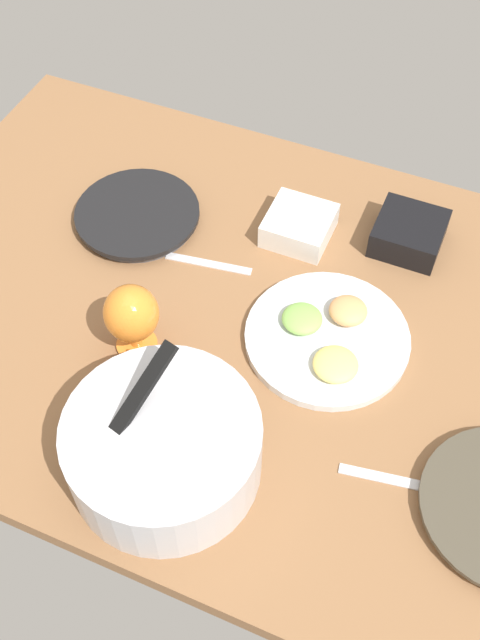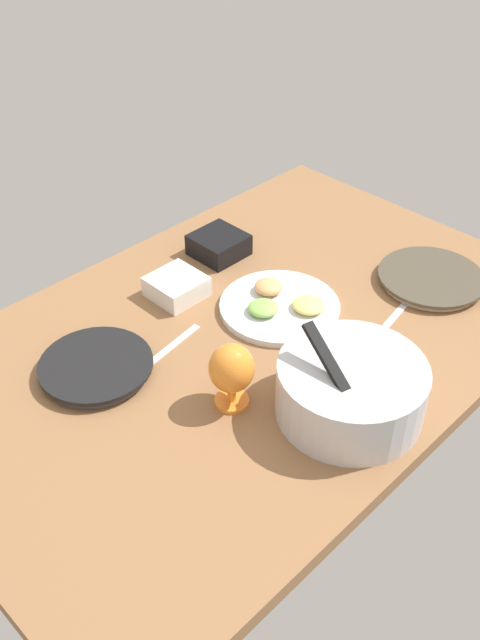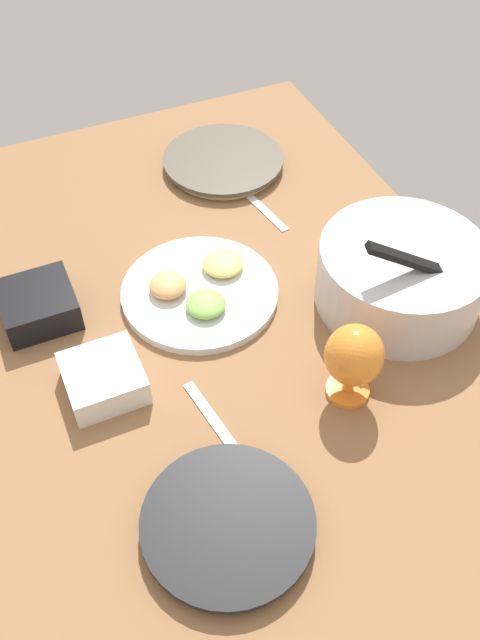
# 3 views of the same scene
# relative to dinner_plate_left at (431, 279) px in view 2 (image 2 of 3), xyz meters

# --- Properties ---
(ground_plane) EXTENTS (1.60, 1.04, 0.04)m
(ground_plane) POSITION_rel_dinner_plate_left_xyz_m (0.51, -0.20, -0.03)
(ground_plane) COLOR #8C603D
(dinner_plate_left) EXTENTS (0.29, 0.29, 0.03)m
(dinner_plate_left) POSITION_rel_dinner_plate_left_xyz_m (0.00, 0.00, 0.00)
(dinner_plate_left) COLOR beige
(dinner_plate_left) RESTS_ON ground_plane
(dinner_plate_right) EXTENTS (0.26, 0.26, 0.03)m
(dinner_plate_right) POSITION_rel_dinner_plate_left_xyz_m (0.85, -0.35, 0.00)
(dinner_plate_right) COLOR #4C4C51
(dinner_plate_right) RESTS_ON ground_plane
(mixing_bowl) EXTENTS (0.32, 0.32, 0.20)m
(mixing_bowl) POSITION_rel_dinner_plate_left_xyz_m (0.54, 0.14, 0.06)
(mixing_bowl) COLOR silver
(mixing_bowl) RESTS_ON ground_plane
(fruit_platter) EXTENTS (0.31, 0.31, 0.05)m
(fruit_platter) POSITION_rel_dinner_plate_left_xyz_m (0.38, -0.21, 0.00)
(fruit_platter) COLOR silver
(fruit_platter) RESTS_ON ground_plane
(hurricane_glass_orange) EXTENTS (0.10, 0.10, 0.16)m
(hurricane_glass_orange) POSITION_rel_dinner_plate_left_xyz_m (0.70, -0.06, 0.08)
(hurricane_glass_orange) COLOR orange
(hurricane_glass_orange) RESTS_ON ground_plane
(square_bowl_white) EXTENTS (0.13, 0.13, 0.06)m
(square_bowl_white) POSITION_rel_dinner_plate_left_xyz_m (0.52, -0.44, 0.02)
(square_bowl_white) COLOR white
(square_bowl_white) RESTS_ON ground_plane
(square_bowl_black) EXTENTS (0.14, 0.14, 0.06)m
(square_bowl_black) POSITION_rel_dinner_plate_left_xyz_m (0.31, -0.51, 0.02)
(square_bowl_black) COLOR black
(square_bowl_black) RESTS_ON ground_plane
(fork_by_left_plate) EXTENTS (0.18, 0.05, 0.01)m
(fork_by_left_plate) POSITION_rel_dinner_plate_left_xyz_m (0.18, 0.02, -0.01)
(fork_by_left_plate) COLOR silver
(fork_by_left_plate) RESTS_ON ground_plane
(fork_by_right_plate) EXTENTS (0.18, 0.04, 0.01)m
(fork_by_right_plate) POSITION_rel_dinner_plate_left_xyz_m (0.66, -0.30, -0.01)
(fork_by_right_plate) COLOR silver
(fork_by_right_plate) RESTS_ON ground_plane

